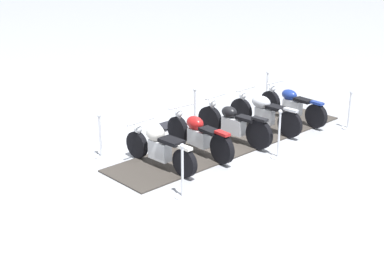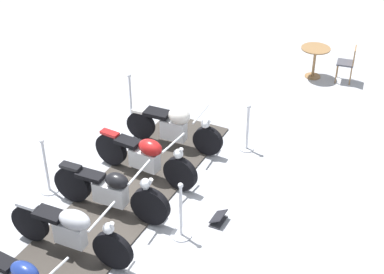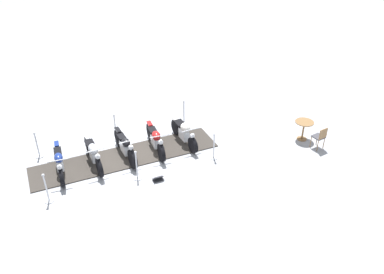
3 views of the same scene
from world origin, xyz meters
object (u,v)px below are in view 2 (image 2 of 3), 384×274
Objects in this scene: stanchion_left_rear at (131,104)px; cafe_table at (315,55)px; stanchion_right_rear at (247,134)px; motorcycle_maroon at (146,156)px; stanchion_right_mid at (181,220)px; cafe_chair_near_table at (349,61)px; info_placard at (218,219)px; motorcycle_chrome at (71,230)px; stanchion_left_mid at (47,175)px; motorcycle_cream at (175,126)px; motorcycle_black at (111,191)px.

cafe_table is (4.71, -1.08, 0.22)m from stanchion_left_rear.
stanchion_right_rear is 2.74m from stanchion_left_rear.
cafe_table is (5.69, 0.93, 0.11)m from motorcycle_maroon.
cafe_chair_near_table is (6.62, 1.96, 0.21)m from stanchion_right_mid.
motorcycle_chrome is at bearing -44.94° from info_placard.
stanchion_left_mid is at bearing -79.37° from info_placard.
motorcycle_cream is 4.66m from cafe_table.
stanchion_right_rear reaches higher than cafe_chair_near_table.
motorcycle_chrome is 4.64× the size of info_placard.
cafe_chair_near_table is at bearing 16.52° from stanchion_right_mid.
info_placard is 6.13m from cafe_table.
stanchion_left_rear is (0.98, 2.02, -0.12)m from motorcycle_maroon.
stanchion_left_mid is at bearing 177.22° from motorcycle_black.
stanchion_right_mid is at bearing -156.78° from cafe_table.
cafe_table is at bearing -12.95° from stanchion_left_rear.
stanchion_right_rear is at bearing -158.47° from cafe_table.
cafe_table is (5.45, 2.76, 0.53)m from info_placard.
stanchion_left_rear is at bearing 154.42° from motorcycle_cream.
motorcycle_black is at bearing -93.15° from motorcycle_cream.
info_placard is 6.28m from cafe_chair_near_table.
cafe_table is (4.64, 0.43, 0.08)m from motorcycle_cream.
info_placard is 0.56× the size of cafe_table.
motorcycle_chrome is 0.99× the size of motorcycle_black.
stanchion_right_rear is at bearing 56.70° from motorcycle_maroon.
stanchion_right_rear reaches higher than motorcycle_chrome.
stanchion_right_rear is at bearing 20.69° from motorcycle_cream.
stanchion_right_rear reaches higher than motorcycle_maroon.
cafe_chair_near_table reaches higher than info_placard.
motorcycle_maroon is 6.15m from cafe_chair_near_table.
motorcycle_black is 1.86× the size of stanchion_right_mid.
stanchion_left_rear is 1.41× the size of cafe_table.
info_placard is at bearing -153.12° from cafe_table.
cafe_table reaches higher than info_placard.
stanchion_left_rear is 5.46m from cafe_chair_near_table.
motorcycle_black is 2.60× the size of cafe_table.
motorcycle_maroon is (2.09, 1.00, -0.04)m from motorcycle_chrome.
info_placard is at bearing -53.95° from stanchion_left_mid.
stanchion_right_mid is 6.91m from cafe_chair_near_table.
motorcycle_black reaches higher than info_placard.
stanchion_left_mid is 1.03× the size of stanchion_left_rear.
motorcycle_black is 3.21m from stanchion_right_rear.
stanchion_right_rear is 4.06m from cafe_chair_near_table.
stanchion_right_rear is 1.15× the size of cafe_chair_near_table.
stanchion_right_mid is 1.40× the size of cafe_table.
stanchion_right_mid reaches higher than stanchion_right_rear.
stanchion_right_mid reaches higher than motorcycle_chrome.
motorcycle_maroon is 1.87× the size of stanchion_left_mid.
motorcycle_black is 4.68× the size of info_placard.
cafe_table is (6.74, 1.42, 0.11)m from motorcycle_black.
stanchion_left_mid is at bearing -178.71° from cafe_table.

